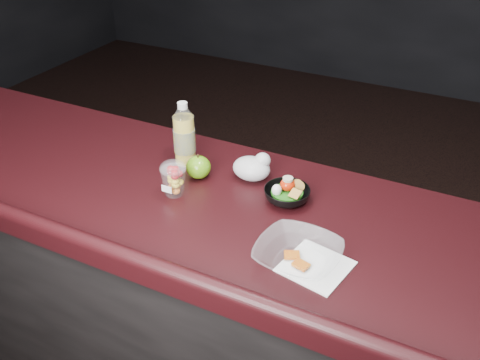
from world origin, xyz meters
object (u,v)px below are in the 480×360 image
Objects in this scene: green_apple at (198,167)px; snack_bowl at (287,194)px; takeout_bowl at (298,255)px; lemonade_bottle at (184,138)px; fruit_cup at (173,178)px.

snack_bowl is (0.31, 0.00, -0.01)m from green_apple.
snack_bowl is 0.76× the size of takeout_bowl.
snack_bowl is (0.40, -0.06, -0.07)m from lemonade_bottle.
lemonade_bottle reaches higher than fruit_cup.
green_apple is at bearing -35.31° from lemonade_bottle.
fruit_cup is (0.07, -0.18, -0.03)m from lemonade_bottle.
fruit_cup is 1.37× the size of green_apple.
takeout_bowl is at bearing -30.53° from lemonade_bottle.
takeout_bowl is at bearing -29.51° from green_apple.
takeout_bowl is (0.54, -0.32, -0.07)m from lemonade_bottle.
green_apple is 0.49× the size of snack_bowl.
snack_bowl is at bearing -8.92° from lemonade_bottle.
fruit_cup is 0.12m from green_apple.
green_apple is (0.02, 0.12, -0.02)m from fruit_cup.
fruit_cup is at bearing -98.38° from green_apple.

